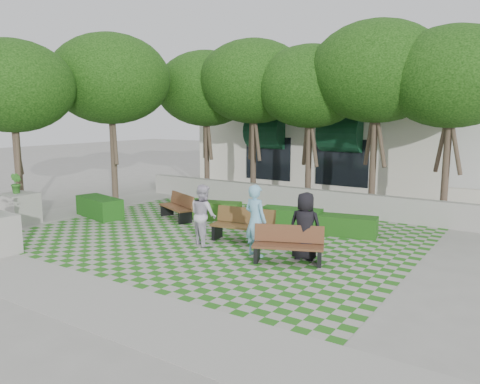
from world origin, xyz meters
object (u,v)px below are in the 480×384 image
Objects in this scene: hedge_midright at (291,219)px; person_white at (204,215)px; person_blue at (256,221)px; person_dark at (305,226)px; bench_east at (288,245)px; bench_west at (177,207)px; hedge_west at (100,207)px; planter_back at (18,207)px; hedge_midleft at (215,211)px; hedge_east at (348,226)px; bench_mid at (243,226)px.

hedge_midright is 1.12× the size of person_white.
person_blue reaches higher than person_dark.
bench_west is (-5.82, 2.33, -0.01)m from bench_east.
person_white reaches higher than hedge_midright.
hedge_west is 2.78m from planter_back.
hedge_midright is at bearing 93.98° from bench_east.
hedge_west is at bearing 16.67° from person_white.
person_blue is 1.09× the size of person_white.
bench_west is at bearing -146.21° from hedge_midleft.
bench_west is at bearing 41.74° from planter_back.
hedge_midright is at bearing -64.01° from person_dark.
bench_east is 1.05× the size of hedge_east.
person_blue is 1.90m from person_white.
bench_mid is 1.10× the size of hedge_east.
hedge_west is (-2.72, -1.33, -0.08)m from bench_west.
hedge_midleft is at bearing -34.21° from person_white.
planter_back is at bearing -121.20° from hedge_west.
person_dark is at bearing -148.97° from person_white.
planter_back reaches higher than hedge_midleft.
person_dark reaches higher than hedge_midright.
bench_west is 5.57m from planter_back.
person_blue is at bearing -158.99° from person_white.
person_blue is 1.09× the size of person_dark.
person_blue is at bearing -79.64° from hedge_midright.
hedge_midleft is at bearing 28.57° from hedge_west.
bench_east is at bearing -63.83° from hedge_midright.
planter_back is (-4.15, -3.70, 0.15)m from bench_west.
person_white is (-1.29, -3.13, 0.55)m from hedge_midright.
hedge_midleft is 1.03× the size of person_white.
hedge_midleft is (-4.66, 3.11, -0.14)m from bench_east.
bench_east is 0.97× the size of person_blue.
hedge_midright is at bearing 37.15° from bench_west.
person_dark is (10.22, 1.86, 0.30)m from planter_back.
hedge_midleft is 0.94× the size of person_blue.
bench_west is 0.88× the size of hedge_west.
bench_west is (-3.71, 1.24, -0.03)m from bench_mid.
hedge_east is (2.42, 2.42, -0.17)m from bench_mid.
planter_back is 1.00× the size of person_dark.
hedge_midright reaches higher than hedge_midleft.
hedge_midright is at bearing 29.13° from planter_back.
planter_back is (-8.36, -4.66, 0.26)m from hedge_midright.
hedge_west is at bearing 58.80° from planter_back.
hedge_west reaches higher than hedge_east.
person_blue is at bearing -1.29° from bench_west.
planter_back reaches higher than hedge_west.
bench_mid is at bearing 5.87° from bench_west.
planter_back is 10.39m from person_dark.
hedge_midright is (0.50, 2.20, -0.14)m from bench_mid.
hedge_west reaches higher than hedge_midleft.
person_blue is at bearing -110.74° from hedge_east.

